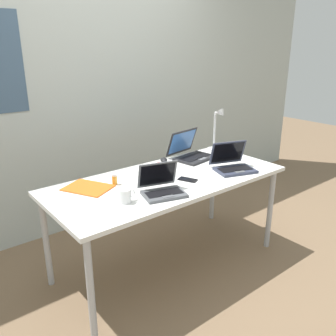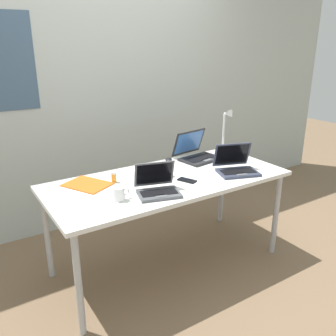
{
  "view_description": "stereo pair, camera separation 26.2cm",
  "coord_description": "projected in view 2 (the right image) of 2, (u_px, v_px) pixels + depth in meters",
  "views": [
    {
      "loc": [
        -1.55,
        -1.93,
        1.69
      ],
      "look_at": [
        0.0,
        0.0,
        0.82
      ],
      "focal_mm": 38.13,
      "sensor_mm": 36.0,
      "label": 1
    },
    {
      "loc": [
        -1.34,
        -2.09,
        1.69
      ],
      "look_at": [
        0.0,
        0.0,
        0.82
      ],
      "focal_mm": 38.13,
      "sensor_mm": 36.0,
      "label": 2
    }
  ],
  "objects": [
    {
      "name": "ground_plane",
      "position": [
        168.0,
        263.0,
        2.9
      ],
      "size": [
        12.0,
        12.0,
        0.0
      ],
      "primitive_type": "plane",
      "color": "#7A6047"
    },
    {
      "name": "wall_back",
      "position": [
        105.0,
        87.0,
        3.34
      ],
      "size": [
        6.0,
        0.13,
        2.6
      ],
      "color": "#B2BCB7",
      "rests_on": "ground_plane"
    },
    {
      "name": "desk",
      "position": [
        168.0,
        185.0,
        2.67
      ],
      "size": [
        1.8,
        0.8,
        0.74
      ],
      "color": "white",
      "rests_on": "ground_plane"
    },
    {
      "name": "desk_lamp",
      "position": [
        226.0,
        131.0,
        3.21
      ],
      "size": [
        0.12,
        0.18,
        0.4
      ],
      "color": "white",
      "rests_on": "desk"
    },
    {
      "name": "laptop_back_left",
      "position": [
        236.0,
        167.0,
        2.76
      ],
      "size": [
        0.37,
        0.35,
        0.21
      ],
      "color": "#33384C",
      "rests_on": "desk"
    },
    {
      "name": "laptop_front_left",
      "position": [
        157.0,
        187.0,
        2.37
      ],
      "size": [
        0.33,
        0.31,
        0.2
      ],
      "color": "#515459",
      "rests_on": "desk"
    },
    {
      "name": "laptop_near_lamp",
      "position": [
        197.0,
        154.0,
        3.08
      ],
      "size": [
        0.38,
        0.35,
        0.24
      ],
      "color": "#232326",
      "rests_on": "desk"
    },
    {
      "name": "computer_mouse",
      "position": [
        169.0,
        160.0,
        3.01
      ],
      "size": [
        0.1,
        0.11,
        0.03
      ],
      "primitive_type": "ellipsoid",
      "rotation": [
        0.0,
        0.0,
        -0.54
      ],
      "color": "black",
      "rests_on": "desk"
    },
    {
      "name": "cell_phone",
      "position": [
        187.0,
        180.0,
        2.6
      ],
      "size": [
        0.11,
        0.15,
        0.01
      ],
      "primitive_type": "cube",
      "rotation": [
        0.0,
        0.0,
        0.4
      ],
      "color": "black",
      "rests_on": "desk"
    },
    {
      "name": "pill_bottle",
      "position": [
        114.0,
        177.0,
        2.56
      ],
      "size": [
        0.04,
        0.04,
        0.08
      ],
      "color": "gold",
      "rests_on": "desk"
    },
    {
      "name": "book_stack",
      "position": [
        156.0,
        172.0,
        2.67
      ],
      "size": [
        0.22,
        0.17,
        0.08
      ],
      "color": "navy",
      "rests_on": "desk"
    },
    {
      "name": "paper_folder_back_left",
      "position": [
        87.0,
        185.0,
        2.52
      ],
      "size": [
        0.35,
        0.38,
        0.01
      ],
      "primitive_type": "cube",
      "rotation": [
        0.0,
        0.0,
        0.48
      ],
      "color": "orange",
      "rests_on": "desk"
    },
    {
      "name": "coffee_mug",
      "position": [
        119.0,
        194.0,
        2.27
      ],
      "size": [
        0.11,
        0.08,
        0.09
      ],
      "color": "white",
      "rests_on": "desk"
    }
  ]
}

